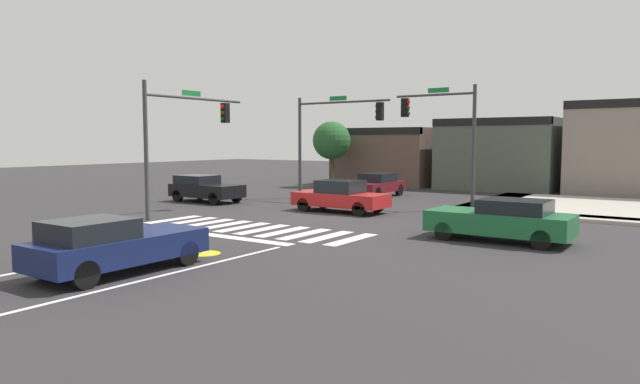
% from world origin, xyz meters
% --- Properties ---
extents(ground_plane, '(120.00, 120.00, 0.00)m').
position_xyz_m(ground_plane, '(0.00, 0.00, 0.00)').
color(ground_plane, '#302D30').
extents(crosswalk_near, '(9.42, 2.83, 0.01)m').
position_xyz_m(crosswalk_near, '(0.00, -4.50, 0.00)').
color(crosswalk_near, silver).
rests_on(crosswalk_near, ground_plane).
extents(lane_markings, '(6.80, 20.25, 0.01)m').
position_xyz_m(lane_markings, '(1.11, -12.02, 0.00)').
color(lane_markings, white).
rests_on(lane_markings, ground_plane).
extents(bike_detector_marking, '(0.95, 0.95, 0.01)m').
position_xyz_m(bike_detector_marking, '(2.10, -9.05, 0.00)').
color(bike_detector_marking, yellow).
rests_on(bike_detector_marking, ground_plane).
extents(curb_corner_northeast, '(10.00, 10.60, 0.15)m').
position_xyz_m(curb_corner_northeast, '(8.49, 9.42, 0.07)').
color(curb_corner_northeast, '#B2AA9E').
rests_on(curb_corner_northeast, ground_plane).
extents(storefront_row, '(24.61, 6.96, 5.76)m').
position_xyz_m(storefront_row, '(3.13, 19.25, 2.54)').
color(storefront_row, brown).
rests_on(storefront_row, ground_plane).
extents(traffic_signal_northwest, '(5.93, 0.32, 5.84)m').
position_xyz_m(traffic_signal_northwest, '(-3.11, 5.92, 4.12)').
color(traffic_signal_northwest, '#383A3D').
rests_on(traffic_signal_northwest, ground_plane).
extents(traffic_signal_northeast, '(4.20, 0.32, 6.04)m').
position_xyz_m(traffic_signal_northeast, '(3.42, 5.92, 4.14)').
color(traffic_signal_northeast, '#383A3D').
rests_on(traffic_signal_northeast, ground_plane).
extents(traffic_signal_southwest, '(0.32, 5.88, 5.87)m').
position_xyz_m(traffic_signal_southwest, '(-5.17, -3.14, 4.02)').
color(traffic_signal_southwest, '#383A3D').
rests_on(traffic_signal_southwest, ground_plane).
extents(car_red, '(4.49, 1.85, 1.51)m').
position_xyz_m(car_red, '(0.06, 1.72, 0.74)').
color(car_red, red).
rests_on(car_red, ground_plane).
extents(car_green, '(4.63, 1.91, 1.43)m').
position_xyz_m(car_green, '(8.77, -1.99, 0.73)').
color(car_green, '#1E6638').
rests_on(car_green, ground_plane).
extents(car_black, '(4.10, 1.90, 1.46)m').
position_xyz_m(car_black, '(-8.54, 1.32, 0.76)').
color(car_black, black).
rests_on(car_black, ground_plane).
extents(car_navy, '(1.86, 4.47, 1.44)m').
position_xyz_m(car_navy, '(2.08, -12.17, 0.73)').
color(car_navy, '#141E4C').
rests_on(car_navy, ground_plane).
extents(car_maroon, '(1.84, 4.23, 1.41)m').
position_xyz_m(car_maroon, '(-2.18, 9.33, 0.73)').
color(car_maroon, maroon).
rests_on(car_maroon, ground_plane).
extents(roadside_tree, '(2.76, 2.76, 4.78)m').
position_xyz_m(roadside_tree, '(-8.50, 14.00, 3.37)').
color(roadside_tree, '#4C3823').
rests_on(roadside_tree, ground_plane).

